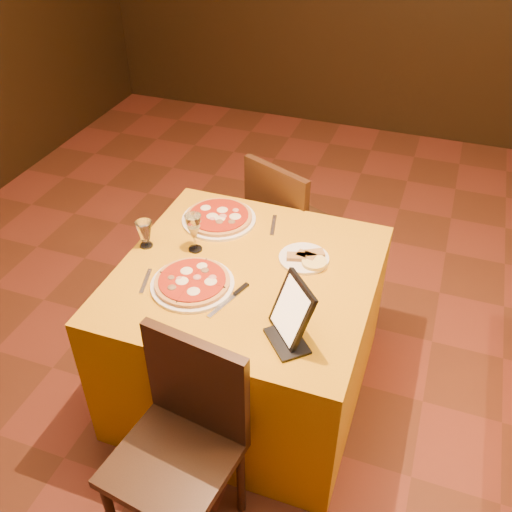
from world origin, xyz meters
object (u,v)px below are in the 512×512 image
(pizza_far, at_px, (219,218))
(water_glass, at_px, (145,234))
(tablet, at_px, (292,310))
(chair_main_far, at_px, (297,227))
(chair_main_near, at_px, (172,462))
(pizza_near, at_px, (192,283))
(wine_glass, at_px, (194,233))
(main_table, at_px, (248,332))

(pizza_far, xyz_separation_m, water_glass, (-0.23, -0.30, 0.05))
(water_glass, xyz_separation_m, tablet, (0.79, -0.31, 0.06))
(chair_main_far, relative_size, pizza_far, 2.52)
(chair_main_near, relative_size, chair_main_far, 1.00)
(chair_main_near, distance_m, pizza_far, 1.18)
(chair_main_near, relative_size, pizza_near, 2.58)
(pizza_near, bearing_deg, wine_glass, 111.85)
(chair_main_near, xyz_separation_m, tablet, (0.29, 0.49, 0.41))
(pizza_far, height_order, tablet, tablet)
(chair_main_near, bearing_deg, water_glass, 130.40)
(pizza_far, xyz_separation_m, tablet, (0.56, -0.62, 0.10))
(pizza_far, bearing_deg, main_table, -50.57)
(wine_glass, bearing_deg, pizza_far, 87.85)
(chair_main_near, xyz_separation_m, pizza_near, (-0.18, 0.61, 0.31))
(tablet, bearing_deg, chair_main_near, -72.91)
(pizza_near, relative_size, wine_glass, 1.86)
(pizza_far, relative_size, wine_glass, 1.90)
(chair_main_far, height_order, pizza_near, chair_main_far)
(pizza_near, distance_m, tablet, 0.50)
(pizza_near, xyz_separation_m, water_glass, (-0.32, 0.19, 0.05))
(chair_main_near, distance_m, chair_main_far, 1.60)
(chair_main_near, height_order, chair_main_far, same)
(pizza_far, bearing_deg, chair_main_near, -76.51)
(pizza_near, relative_size, pizza_far, 0.98)
(chair_main_near, bearing_deg, main_table, 98.46)
(main_table, relative_size, tablet, 4.51)
(wine_glass, height_order, tablet, tablet)
(chair_main_far, xyz_separation_m, wine_glass, (-0.27, -0.75, 0.39))
(wine_glass, bearing_deg, chair_main_near, -72.08)
(main_table, height_order, chair_main_far, chair_main_far)
(main_table, height_order, wine_glass, wine_glass)
(chair_main_near, xyz_separation_m, chair_main_far, (0.00, 1.60, 0.00))
(water_glass, relative_size, tablet, 0.53)
(chair_main_far, height_order, pizza_far, chair_main_far)
(chair_main_far, distance_m, tablet, 1.22)
(chair_main_near, bearing_deg, chair_main_far, 98.46)
(chair_main_near, distance_m, pizza_near, 0.71)
(chair_main_near, height_order, water_glass, chair_main_near)
(chair_main_near, bearing_deg, pizza_near, 114.83)
(pizza_far, distance_m, tablet, 0.84)
(pizza_near, height_order, tablet, tablet)
(main_table, xyz_separation_m, pizza_near, (-0.18, -0.17, 0.39))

